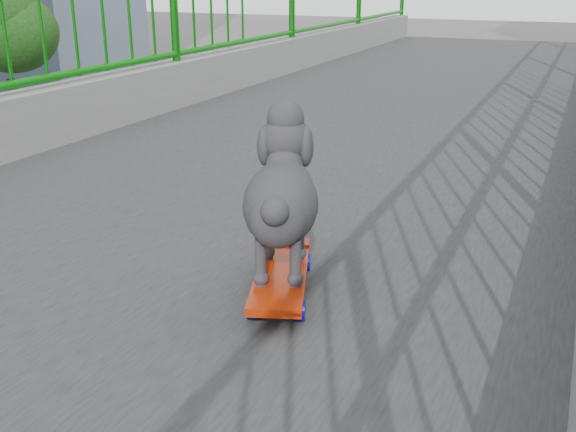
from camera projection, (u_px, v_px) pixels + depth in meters
The scene contains 3 objects.
skateboard at pixel (281, 277), 1.94m from camera, with size 0.31×0.52×0.07m.
poodle at pixel (281, 194), 1.88m from camera, with size 0.31×0.48×0.42m.
car_7 at pixel (66, 231), 20.05m from camera, with size 1.82×4.47×1.30m, color gray.
Camera 1 is at (1.24, 1.96, 7.87)m, focal length 42.00 mm.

